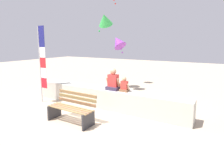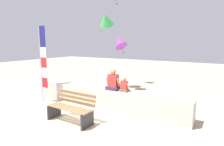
{
  "view_description": "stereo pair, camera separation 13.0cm",
  "coord_description": "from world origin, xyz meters",
  "px_view_note": "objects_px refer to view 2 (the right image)",
  "views": [
    {
      "loc": [
        3.63,
        -4.67,
        2.39
      ],
      "look_at": [
        0.28,
        1.0,
        1.33
      ],
      "focal_mm": 30.24,
      "sensor_mm": 36.0,
      "label": 1
    },
    {
      "loc": [
        3.75,
        -4.61,
        2.39
      ],
      "look_at": [
        0.28,
        1.0,
        1.33
      ],
      "focal_mm": 30.24,
      "sensor_mm": 36.0,
      "label": 2
    }
  ],
  "objects_px": {
    "park_bench": "(71,108)",
    "kite_green": "(106,20)",
    "flag_banner": "(43,60)",
    "kite_purple": "(119,42)",
    "person_child": "(124,86)",
    "person_adult": "(113,82)"
  },
  "relations": [
    {
      "from": "person_adult",
      "to": "kite_green",
      "type": "height_order",
      "value": "kite_green"
    },
    {
      "from": "park_bench",
      "to": "kite_green",
      "type": "distance_m",
      "value": 5.16
    },
    {
      "from": "person_child",
      "to": "flag_banner",
      "type": "distance_m",
      "value": 3.46
    },
    {
      "from": "person_child",
      "to": "kite_purple",
      "type": "relative_size",
      "value": 0.51
    },
    {
      "from": "kite_green",
      "to": "person_adult",
      "type": "bearing_deg",
      "value": -51.78
    },
    {
      "from": "flag_banner",
      "to": "kite_purple",
      "type": "distance_m",
      "value": 3.72
    },
    {
      "from": "park_bench",
      "to": "person_child",
      "type": "height_order",
      "value": "person_child"
    },
    {
      "from": "person_adult",
      "to": "person_child",
      "type": "relative_size",
      "value": 1.52
    },
    {
      "from": "park_bench",
      "to": "flag_banner",
      "type": "bearing_deg",
      "value": 159.51
    },
    {
      "from": "flag_banner",
      "to": "park_bench",
      "type": "bearing_deg",
      "value": -20.49
    },
    {
      "from": "park_bench",
      "to": "kite_green",
      "type": "height_order",
      "value": "kite_green"
    },
    {
      "from": "park_bench",
      "to": "person_child",
      "type": "bearing_deg",
      "value": 58.31
    },
    {
      "from": "flag_banner",
      "to": "kite_purple",
      "type": "bearing_deg",
      "value": 63.3
    },
    {
      "from": "person_adult",
      "to": "flag_banner",
      "type": "xyz_separation_m",
      "value": [
        -2.85,
        -0.71,
        0.67
      ]
    },
    {
      "from": "park_bench",
      "to": "flag_banner",
      "type": "distance_m",
      "value": 2.8
    },
    {
      "from": "park_bench",
      "to": "kite_green",
      "type": "relative_size",
      "value": 1.49
    },
    {
      "from": "park_bench",
      "to": "person_child",
      "type": "xyz_separation_m",
      "value": [
        0.97,
        1.58,
        0.51
      ]
    },
    {
      "from": "park_bench",
      "to": "kite_green",
      "type": "bearing_deg",
      "value": 108.59
    },
    {
      "from": "person_adult",
      "to": "flag_banner",
      "type": "bearing_deg",
      "value": -166.08
    },
    {
      "from": "flag_banner",
      "to": "kite_purple",
      "type": "xyz_separation_m",
      "value": [
        1.64,
        3.26,
        0.74
      ]
    },
    {
      "from": "person_adult",
      "to": "kite_purple",
      "type": "height_order",
      "value": "kite_purple"
    },
    {
      "from": "person_child",
      "to": "kite_green",
      "type": "height_order",
      "value": "kite_green"
    }
  ]
}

